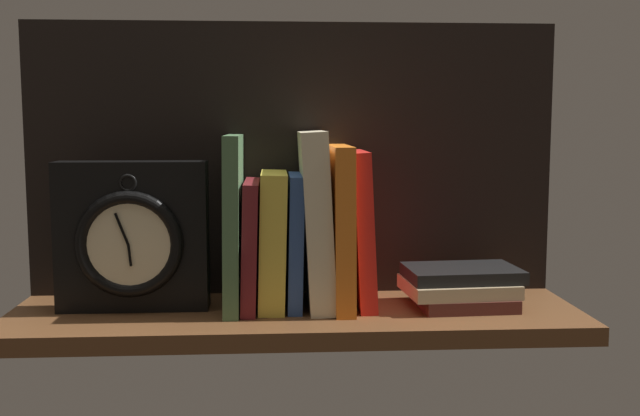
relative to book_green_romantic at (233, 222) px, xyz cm
name	(u,v)px	position (x,y,z in cm)	size (l,w,h in cm)	color
ground_plane	(296,318)	(8.68, -2.29, -13.45)	(79.72, 23.71, 2.50)	brown
back_panel	(293,159)	(8.68, 8.97, 8.32)	(79.72, 1.20, 41.05)	black
book_green_romantic	(233,222)	(0.00, 0.00, 0.00)	(2.13, 16.25, 24.41)	#476B44
book_maroon_dawkins	(251,244)	(2.38, 0.00, -3.22)	(2.04, 14.96, 17.97)	maroon
book_yellow_seinlanguage	(273,240)	(5.51, 0.00, -2.63)	(3.62, 13.49, 19.15)	gold
book_blue_modern	(295,241)	(8.62, 0.00, -2.77)	(1.99, 12.67, 18.86)	#2D4C8E
book_cream_twain	(316,219)	(11.72, 0.00, 0.25)	(3.61, 15.04, 24.90)	beige
book_orange_pandolfini	(341,226)	(15.18, 0.00, -0.75)	(2.71, 16.74, 22.91)	orange
book_red_requiem	(361,229)	(18.04, 0.00, -1.14)	(2.41, 13.31, 22.13)	red
framed_clock	(132,237)	(-13.98, -0.95, -1.92)	(20.82, 6.31, 20.82)	black
book_stack_side	(461,286)	(32.35, -1.61, -9.31)	(16.78, 12.65, 5.57)	#471E19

